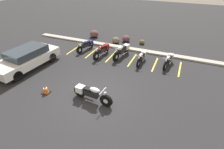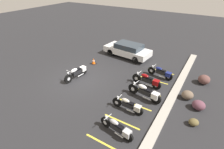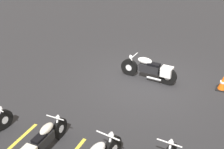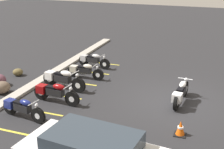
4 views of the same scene
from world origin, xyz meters
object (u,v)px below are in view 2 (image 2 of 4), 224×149
(parked_bike_0, at_px, (161,73))
(landscape_rock_2, at_px, (204,79))
(landscape_rock_0, at_px, (187,95))
(traffic_cone, at_px, (93,61))
(motorcycle_white_featured, at_px, (77,72))
(parked_bike_1, at_px, (148,80))
(car_white, at_px, (128,50))
(parked_bike_2, at_px, (146,92))
(landscape_rock_3, at_px, (194,122))
(landscape_rock_1, at_px, (199,105))
(parked_bike_4, at_px, (118,128))
(parked_bike_3, at_px, (129,105))

(parked_bike_0, bearing_deg, landscape_rock_2, -155.44)
(parked_bike_0, distance_m, landscape_rock_0, 2.78)
(landscape_rock_0, height_order, landscape_rock_2, landscape_rock_2)
(parked_bike_0, xyz_separation_m, traffic_cone, (0.82, -5.71, -0.18))
(motorcycle_white_featured, height_order, landscape_rock_0, motorcycle_white_featured)
(landscape_rock_0, bearing_deg, landscape_rock_2, 165.56)
(parked_bike_1, bearing_deg, parked_bike_0, -99.91)
(landscape_rock_0, relative_size, landscape_rock_2, 0.88)
(parked_bike_0, bearing_deg, car_white, -19.39)
(parked_bike_0, distance_m, traffic_cone, 5.77)
(parked_bike_2, height_order, landscape_rock_3, parked_bike_2)
(motorcycle_white_featured, distance_m, landscape_rock_2, 9.16)
(landscape_rock_0, xyz_separation_m, landscape_rock_3, (2.15, 0.74, -0.09))
(parked_bike_2, relative_size, landscape_rock_2, 2.83)
(landscape_rock_1, bearing_deg, traffic_cone, -99.98)
(parked_bike_2, relative_size, parked_bike_4, 1.18)
(motorcycle_white_featured, bearing_deg, traffic_cone, -166.29)
(parked_bike_0, xyz_separation_m, car_white, (-2.14, -3.93, 0.26))
(parked_bike_0, distance_m, parked_bike_1, 1.68)
(landscape_rock_1, relative_size, landscape_rock_3, 1.42)
(landscape_rock_0, relative_size, landscape_rock_1, 0.99)
(parked_bike_1, relative_size, parked_bike_2, 0.94)
(parked_bike_1, xyz_separation_m, landscape_rock_2, (-2.41, 3.28, -0.13))
(landscape_rock_1, bearing_deg, parked_bike_2, -76.59)
(parked_bike_3, height_order, traffic_cone, parked_bike_3)
(landscape_rock_3, bearing_deg, parked_bike_4, -49.53)
(parked_bike_2, bearing_deg, parked_bike_4, 97.67)
(parked_bike_1, height_order, parked_bike_3, parked_bike_1)
(parked_bike_1, bearing_deg, landscape_rock_1, 172.88)
(parked_bike_0, height_order, parked_bike_3, parked_bike_0)
(parked_bike_2, distance_m, car_white, 6.52)
(landscape_rock_2, bearing_deg, landscape_rock_0, -14.44)
(traffic_cone, bearing_deg, car_white, 148.96)
(parked_bike_0, height_order, parked_bike_2, parked_bike_2)
(landscape_rock_0, distance_m, traffic_cone, 7.98)
(motorcycle_white_featured, relative_size, parked_bike_4, 1.12)
(landscape_rock_0, bearing_deg, traffic_cone, -96.06)
(parked_bike_3, xyz_separation_m, traffic_cone, (-3.79, -5.35, -0.16))
(landscape_rock_1, distance_m, landscape_rock_3, 1.46)
(parked_bike_4, bearing_deg, landscape_rock_1, -118.40)
(landscape_rock_1, xyz_separation_m, landscape_rock_3, (1.46, -0.00, -0.09))
(parked_bike_0, bearing_deg, parked_bike_4, 98.65)
(parked_bike_0, height_order, traffic_cone, parked_bike_0)
(parked_bike_1, xyz_separation_m, parked_bike_2, (1.43, 0.44, 0.03))
(parked_bike_1, height_order, landscape_rock_1, parked_bike_1)
(motorcycle_white_featured, distance_m, parked_bike_3, 5.12)
(parked_bike_4, bearing_deg, parked_bike_1, -77.11)
(parked_bike_1, xyz_separation_m, traffic_cone, (-0.80, -5.28, -0.21))
(parked_bike_2, height_order, landscape_rock_0, parked_bike_2)
(parked_bike_3, xyz_separation_m, landscape_rock_2, (-5.40, 3.22, -0.08))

